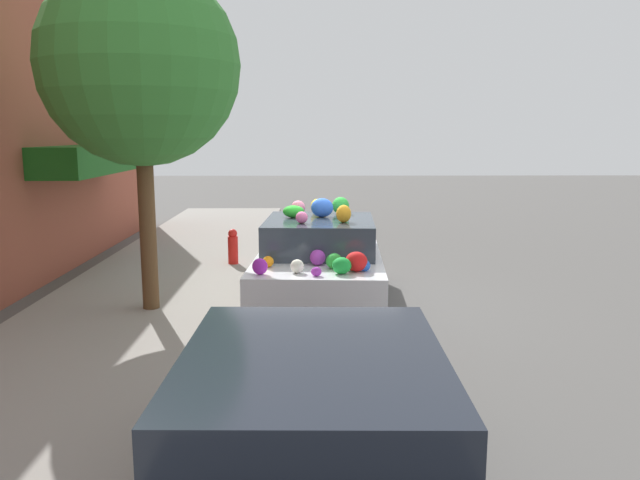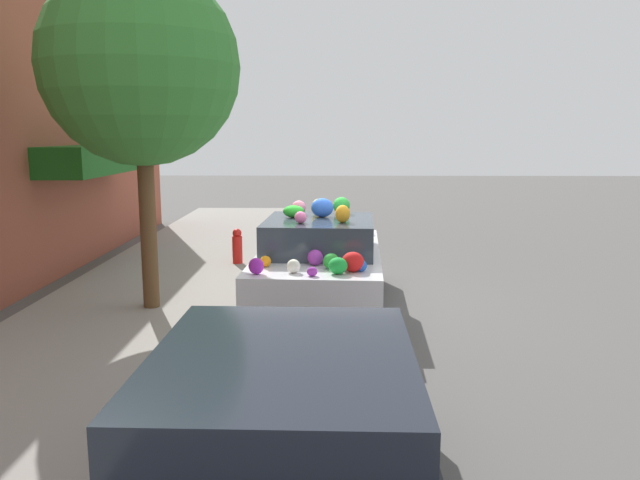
% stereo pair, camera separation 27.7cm
% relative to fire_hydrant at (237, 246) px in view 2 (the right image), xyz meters
% --- Properties ---
extents(ground_plane, '(60.00, 60.00, 0.00)m').
position_rel_fire_hydrant_xyz_m(ground_plane, '(-2.75, -1.59, -0.45)').
color(ground_plane, '#565451').
extents(sidewalk_curb, '(24.00, 3.20, 0.11)m').
position_rel_fire_hydrant_xyz_m(sidewalk_curb, '(-2.75, 1.11, -0.40)').
color(sidewalk_curb, gray).
rests_on(sidewalk_curb, ground).
extents(street_tree, '(2.83, 2.83, 4.93)m').
position_rel_fire_hydrant_xyz_m(street_tree, '(-3.18, 0.83, 3.16)').
color(street_tree, brown).
rests_on(street_tree, sidewalk_curb).
extents(fire_hydrant, '(0.20, 0.20, 0.70)m').
position_rel_fire_hydrant_xyz_m(fire_hydrant, '(0.00, 0.00, 0.00)').
color(fire_hydrant, red).
rests_on(fire_hydrant, sidewalk_curb).
extents(art_car, '(4.14, 2.04, 1.70)m').
position_rel_fire_hydrant_xyz_m(art_car, '(-2.78, -1.70, 0.29)').
color(art_car, silver).
rests_on(art_car, ground).
extents(parked_car_plain, '(4.30, 1.84, 1.44)m').
position_rel_fire_hydrant_xyz_m(parked_car_plain, '(-8.65, -1.58, 0.28)').
color(parked_car_plain, black).
rests_on(parked_car_plain, ground).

